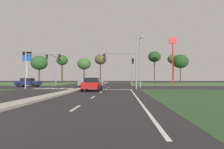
{
  "coord_description": "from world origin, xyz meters",
  "views": [
    {
      "loc": [
        5.79,
        -4.88,
        1.44
      ],
      "look_at": [
        3.62,
        37.63,
        2.27
      ],
      "focal_mm": 33.72,
      "sensor_mm": 36.0,
      "label": 1
    }
  ],
  "objects": [
    {
      "name": "crosswalk_bar_second",
      "position": [
        -5.25,
        24.8,
        0.01
      ],
      "size": [
        0.7,
        2.8,
        0.01
      ],
      "primitive_type": "cube",
      "color": "silver",
      "rests_on": "ground"
    },
    {
      "name": "treeline_third",
      "position": [
        -5.87,
        58.0,
        5.88
      ],
      "size": [
        4.05,
        4.05,
        7.64
      ],
      "color": "#423323",
      "rests_on": "ground"
    },
    {
      "name": "car_red_fourth",
      "position": [
        2.21,
        19.49,
        0.79
      ],
      "size": [
        2.01,
        4.6,
        1.54
      ],
      "color": "#A31919",
      "rests_on": "ground"
    },
    {
      "name": "crosswalk_bar_third",
      "position": [
        -4.1,
        24.8,
        0.01
      ],
      "size": [
        0.7,
        2.8,
        0.01
      ],
      "primitive_type": "cube",
      "color": "silver",
      "rests_on": "ground"
    },
    {
      "name": "pedestrian_at_median",
      "position": [
        0.12,
        42.3,
        1.3
      ],
      "size": [
        0.34,
        0.34,
        1.9
      ],
      "rotation": [
        0.0,
        0.0,
        5.62
      ],
      "color": "#4C4C4C",
      "rests_on": "median_island_far"
    },
    {
      "name": "traffic_signal_near_left",
      "position": [
        -5.65,
        23.4,
        3.52
      ],
      "size": [
        5.08,
        0.32,
        5.04
      ],
      "color": "gray",
      "rests_on": "ground"
    },
    {
      "name": "treeline_seventh",
      "position": [
        22.55,
        57.11,
        6.42
      ],
      "size": [
        4.67,
        4.67,
        8.42
      ],
      "color": "#423323",
      "rests_on": "ground"
    },
    {
      "name": "treeline_sixth",
      "position": [
        20.98,
        59.28,
        7.23
      ],
      "size": [
        3.35,
        3.35,
        8.77
      ],
      "color": "#423323",
      "rests_on": "ground"
    },
    {
      "name": "grass_verge_far_right",
      "position": [
        25.5,
        54.5,
        0.0
      ],
      "size": [
        35.0,
        35.0,
        0.01
      ],
      "primitive_type": "cube",
      "color": "#476B38",
      "rests_on": "ground"
    },
    {
      "name": "lane_dash_third",
      "position": [
        3.5,
        17.24,
        0.01
      ],
      "size": [
        0.14,
        2.0,
        0.01
      ],
      "primitive_type": "cube",
      "color": "silver",
      "rests_on": "ground"
    },
    {
      "name": "lane_dash_near",
      "position": [
        3.5,
        5.24,
        0.01
      ],
      "size": [
        0.14,
        2.0,
        0.01
      ],
      "primitive_type": "cube",
      "color": "silver",
      "rests_on": "ground"
    },
    {
      "name": "ground_plane",
      "position": [
        0.0,
        30.0,
        0.0
      ],
      "size": [
        200.0,
        200.0,
        0.0
      ],
      "primitive_type": "plane",
      "color": "#282628"
    },
    {
      "name": "traffic_signal_far_left",
      "position": [
        -7.6,
        34.67,
        4.21
      ],
      "size": [
        0.32,
        5.48,
        6.08
      ],
      "color": "gray",
      "rests_on": "ground"
    },
    {
      "name": "treeline_fourth",
      "position": [
        -1.08,
        59.63,
        7.26
      ],
      "size": [
        3.62,
        3.62,
        8.88
      ],
      "color": "#423323",
      "rests_on": "ground"
    },
    {
      "name": "crosswalk_bar_near",
      "position": [
        -6.4,
        24.8,
        0.01
      ],
      "size": [
        0.7,
        2.8,
        0.01
      ],
      "primitive_type": "cube",
      "color": "silver",
      "rests_on": "ground"
    },
    {
      "name": "lane_dash_fifth",
      "position": [
        3.5,
        29.24,
        0.01
      ],
      "size": [
        0.14,
        2.0,
        0.01
      ],
      "primitive_type": "cube",
      "color": "silver",
      "rests_on": "ground"
    },
    {
      "name": "lane_dash_second",
      "position": [
        3.5,
        11.24,
        0.01
      ],
      "size": [
        0.14,
        2.0,
        0.01
      ],
      "primitive_type": "cube",
      "color": "silver",
      "rests_on": "ground"
    },
    {
      "name": "traffic_signal_near_right",
      "position": [
        5.86,
        23.4,
        3.55
      ],
      "size": [
        4.61,
        0.32,
        5.12
      ],
      "color": "gray",
      "rests_on": "ground"
    },
    {
      "name": "car_navy_second",
      "position": [
        -10.77,
        31.09,
        0.78
      ],
      "size": [
        4.2,
        1.99,
        1.52
      ],
      "rotation": [
        0.0,
        0.0,
        -1.57
      ],
      "color": "#161E47",
      "rests_on": "ground"
    },
    {
      "name": "crosswalk_bar_fifth",
      "position": [
        -1.8,
        24.8,
        0.01
      ],
      "size": [
        0.7,
        2.8,
        0.01
      ],
      "primitive_type": "cube",
      "color": "silver",
      "rests_on": "ground"
    },
    {
      "name": "treeline_second",
      "position": [
        -12.33,
        57.02,
        6.84
      ],
      "size": [
        3.5,
        3.5,
        8.46
      ],
      "color": "#423323",
      "rests_on": "ground"
    },
    {
      "name": "lane_dash_fourth",
      "position": [
        3.5,
        23.24,
        0.01
      ],
      "size": [
        0.14,
        2.0,
        0.01
      ],
      "primitive_type": "cube",
      "color": "silver",
      "rests_on": "ground"
    },
    {
      "name": "treeline_fifth",
      "position": [
        15.2,
        57.99,
        7.88
      ],
      "size": [
        3.72,
        3.72,
        9.51
      ],
      "color": "#423323",
      "rests_on": "ground"
    },
    {
      "name": "car_grey_third",
      "position": [
        0.48,
        30.34,
        0.8
      ],
      "size": [
        4.23,
        2.07,
        1.57
      ],
      "rotation": [
        0.0,
        0.0,
        1.57
      ],
      "color": "slate",
      "rests_on": "ground"
    },
    {
      "name": "fuel_price_totem",
      "position": [
        -13.23,
        35.89,
        4.96
      ],
      "size": [
        1.8,
        0.24,
        6.77
      ],
      "color": "silver",
      "rests_on": "ground"
    },
    {
      "name": "car_silver_near",
      "position": [
        -2.36,
        49.48,
        0.76
      ],
      "size": [
        2.05,
        4.29,
        1.47
      ],
      "rotation": [
        0.0,
        0.0,
        3.14
      ],
      "color": "#B7B7BC",
      "rests_on": "ground"
    },
    {
      "name": "traffic_signal_far_right",
      "position": [
        7.6,
        34.98,
        3.67
      ],
      "size": [
        0.32,
        4.42,
        5.33
      ],
      "color": "gray",
      "rests_on": "ground"
    },
    {
      "name": "stop_bar_near",
      "position": [
        3.8,
        23.0,
        0.01
      ],
      "size": [
        6.4,
        0.5,
        0.01
      ],
      "primitive_type": "cube",
      "color": "silver",
      "rests_on": "ground"
    },
    {
      "name": "median_island_near",
      "position": [
        0.0,
        11.0,
        0.07
      ],
      "size": [
        1.2,
        22.0,
        0.14
      ],
      "primitive_type": "cube",
      "color": "#ADA89E",
      "rests_on": "ground"
    },
    {
      "name": "grass_verge_far_left",
      "position": [
        -25.5,
        54.5,
        0.0
      ],
      "size": [
        35.0,
        35.0,
        0.01
      ],
      "primitive_type": "cube",
      "color": "#476B38",
      "rests_on": "ground"
    },
    {
      "name": "edge_line_right",
      "position": [
        6.85,
        12.0,
        0.01
      ],
      "size": [
        0.14,
        24.0,
        0.01
      ],
      "primitive_type": "cube",
      "color": "silver",
      "rests_on": "ground"
    },
    {
      "name": "crosswalk_bar_sixth",
      "position": [
        -0.65,
        24.8,
        0.01
      ],
      "size": [
        0.7,
        2.8,
        0.01
      ],
      "primitive_type": "cube",
      "color": "silver",
      "rests_on": "ground"
    },
    {
      "name": "treeline_near",
      "position": [
        -20.35,
        59.59,
        6.35
      ],
      "size": [
        5.21,
        5.21,
        8.59
      ],
      "color": "#423323",
      "rests_on": "ground"
    },
    {
      "name": "crosswalk_bar_fourth",
      "position": [
        -2.95,
        24.8,
        0.01
      ],
      "size": [
        0.7,
        2.8,
        0.01
      ],
      "primitive_type": "cube",
      "color": "silver",
      "rests_on": "ground"
    },
    {
      "name": "street_lamp_second",
      "position": [
        8.63,
        29.02,
        4.53
      ],
      "size": [
        0.68,
        1.98,
        8.04
      ],
      "color": "gray",
      "rests_on": "ground"
    },
    {
      "name": "fastfood_pole_sign",
      "position": [
        17.97,
        46.96,
        8.44
      ],
      "size": [
        1.8,
        0.4,
        11.57
      ],
      "color": "red",
      "rests_on": "ground"
    },
    {
      "name": "median_island_far",
      "position": [
        0.0,
        55.0,
        0.07
      ],
      "size": [
        1.2,
        36.0,
        0.14
      ],
      "primitive_type": "cube",
      "color": "#ADA89E",
      "rests_on": "ground"
    },
    {
      "name": "crosswalk_bar_seventh",
      "position": [
        0.5,
        24.8,
        0.01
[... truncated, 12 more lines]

